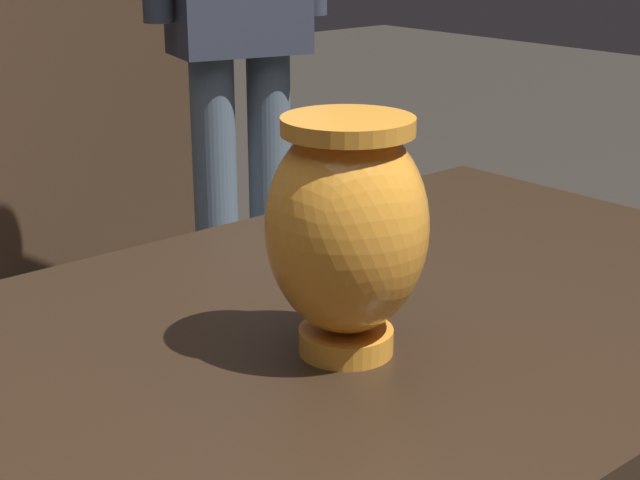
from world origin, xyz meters
The scene contains 1 object.
vase_centerpiece centered at (0.02, -0.05, 0.92)m, with size 0.14×0.14×0.21m.
Camera 1 is at (-0.51, -0.63, 1.17)m, focal length 54.23 mm.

